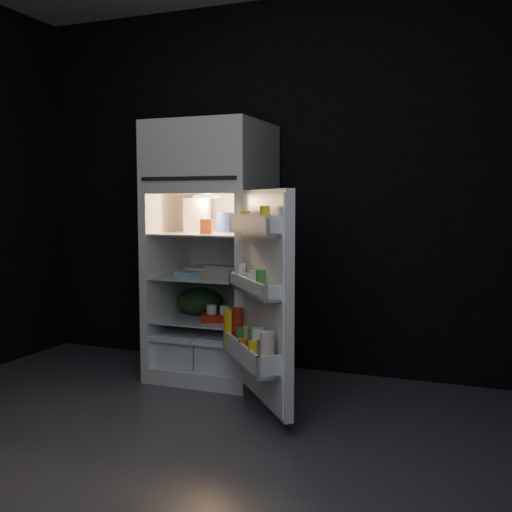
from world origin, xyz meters
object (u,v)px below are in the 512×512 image
at_px(egg_carton, 228,271).
at_px(milk_jug, 197,215).
at_px(refrigerator, 213,242).
at_px(yogurt_tray, 220,318).
at_px(fridge_door, 261,300).

bearing_deg(egg_carton, milk_jug, 173.74).
height_order(refrigerator, egg_carton, refrigerator).
distance_m(egg_carton, yogurt_tray, 0.33).
bearing_deg(refrigerator, yogurt_tray, -52.69).
distance_m(refrigerator, egg_carton, 0.24).
relative_size(fridge_door, milk_jug, 5.08).
bearing_deg(fridge_door, yogurt_tray, 134.05).
height_order(fridge_door, milk_jug, fridge_door).
relative_size(milk_jug, yogurt_tray, 0.97).
xyz_separation_m(milk_jug, yogurt_tray, (0.23, -0.12, -0.69)).
relative_size(refrigerator, milk_jug, 7.42).
xyz_separation_m(refrigerator, fridge_door, (0.61, -0.67, -0.27)).
bearing_deg(refrigerator, egg_carton, -19.17).
xyz_separation_m(fridge_door, milk_jug, (-0.72, 0.64, 0.47)).
bearing_deg(yogurt_tray, refrigerator, 103.32).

